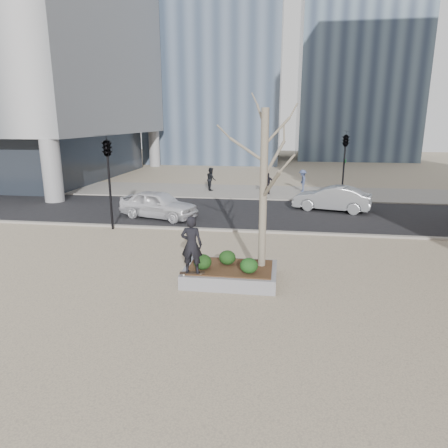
# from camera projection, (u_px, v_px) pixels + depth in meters

# --- Properties ---
(ground) EXTENTS (120.00, 120.00, 0.00)m
(ground) POSITION_uv_depth(u_px,v_px,m) (200.00, 279.00, 13.27)
(ground) COLOR tan
(ground) RESTS_ON ground
(street) EXTENTS (60.00, 8.00, 0.02)m
(street) POSITION_uv_depth(u_px,v_px,m) (236.00, 212.00, 22.85)
(street) COLOR black
(street) RESTS_ON ground
(far_sidewalk) EXTENTS (60.00, 6.00, 0.02)m
(far_sidewalk) POSITION_uv_depth(u_px,v_px,m) (247.00, 192.00, 29.55)
(far_sidewalk) COLOR gray
(far_sidewalk) RESTS_ON ground
(planter) EXTENTS (3.00, 2.00, 0.45)m
(planter) POSITION_uv_depth(u_px,v_px,m) (230.00, 274.00, 13.08)
(planter) COLOR gray
(planter) RESTS_ON ground
(planter_mulch) EXTENTS (2.70, 1.70, 0.04)m
(planter_mulch) POSITION_uv_depth(u_px,v_px,m) (230.00, 267.00, 13.02)
(planter_mulch) COLOR #382314
(planter_mulch) RESTS_ON planter
(sycamore_tree) EXTENTS (2.80, 2.80, 6.60)m
(sycamore_tree) POSITION_uv_depth(u_px,v_px,m) (264.00, 165.00, 12.33)
(sycamore_tree) COLOR gray
(sycamore_tree) RESTS_ON planter_mulch
(shrub_left) EXTENTS (0.58, 0.58, 0.49)m
(shrub_left) POSITION_uv_depth(u_px,v_px,m) (203.00, 262.00, 12.74)
(shrub_left) COLOR #173410
(shrub_left) RESTS_ON planter_mulch
(shrub_middle) EXTENTS (0.55, 0.55, 0.47)m
(shrub_middle) POSITION_uv_depth(u_px,v_px,m) (227.00, 258.00, 13.18)
(shrub_middle) COLOR black
(shrub_middle) RESTS_ON planter_mulch
(shrub_right) EXTENTS (0.56, 0.56, 0.48)m
(shrub_right) POSITION_uv_depth(u_px,v_px,m) (249.00, 266.00, 12.43)
(shrub_right) COLOR #143F14
(shrub_right) RESTS_ON planter_mulch
(skateboard) EXTENTS (0.80, 0.35, 0.08)m
(skateboard) POSITION_uv_depth(u_px,v_px,m) (192.00, 274.00, 12.43)
(skateboard) COLOR black
(skateboard) RESTS_ON planter
(skateboarder) EXTENTS (0.67, 0.45, 1.81)m
(skateboarder) POSITION_uv_depth(u_px,v_px,m) (192.00, 245.00, 12.20)
(skateboarder) COLOR black
(skateboarder) RESTS_ON skateboard
(police_car) EXTENTS (4.64, 2.92, 1.47)m
(police_car) POSITION_uv_depth(u_px,v_px,m) (158.00, 204.00, 21.41)
(police_car) COLOR white
(police_car) RESTS_ON street
(car_silver) EXTENTS (4.60, 2.57, 1.44)m
(car_silver) POSITION_uv_depth(u_px,v_px,m) (332.00, 198.00, 23.13)
(car_silver) COLOR #9A9EA2
(car_silver) RESTS_ON street
(pedestrian_a) EXTENTS (0.89, 1.00, 1.71)m
(pedestrian_a) POSITION_uv_depth(u_px,v_px,m) (211.00, 179.00, 29.86)
(pedestrian_a) COLOR black
(pedestrian_a) RESTS_ON far_sidewalk
(pedestrian_b) EXTENTS (0.65, 1.07, 1.61)m
(pedestrian_b) POSITION_uv_depth(u_px,v_px,m) (302.00, 181.00, 29.34)
(pedestrian_b) COLOR #404C74
(pedestrian_b) RESTS_ON far_sidewalk
(pedestrian_c) EXTENTS (0.96, 0.56, 1.53)m
(pedestrian_c) POSITION_uv_depth(u_px,v_px,m) (268.00, 183.00, 28.32)
(pedestrian_c) COLOR black
(pedestrian_c) RESTS_ON far_sidewalk
(traffic_light_near) EXTENTS (0.60, 2.48, 4.50)m
(traffic_light_near) POSITION_uv_depth(u_px,v_px,m) (109.00, 183.00, 18.84)
(traffic_light_near) COLOR black
(traffic_light_near) RESTS_ON ground
(traffic_light_far) EXTENTS (0.60, 2.48, 4.50)m
(traffic_light_far) POSITION_uv_depth(u_px,v_px,m) (344.00, 166.00, 25.79)
(traffic_light_far) COLOR black
(traffic_light_far) RESTS_ON ground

